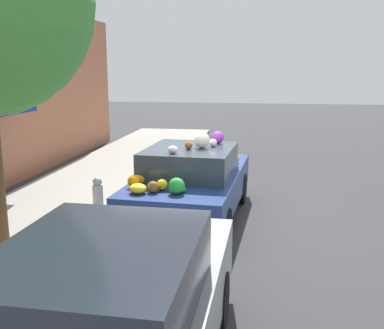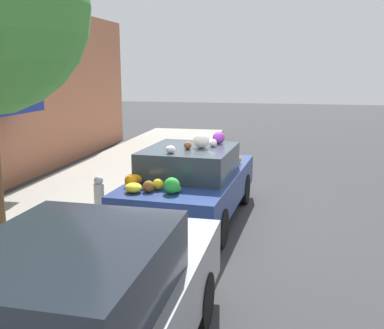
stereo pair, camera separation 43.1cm
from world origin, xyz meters
The scene contains 5 objects.
ground_plane centered at (0.00, 0.00, 0.00)m, with size 60.00×60.00×0.00m, color #38383A.
sidewalk_curb centered at (0.00, 2.70, 0.06)m, with size 24.00×3.20×0.12m.
fire_hydrant centered at (-0.27, 1.79, 0.47)m, with size 0.20×0.20×0.70m.
art_car centered at (-0.04, -0.01, 0.75)m, with size 4.13×2.01×1.72m.
parked_car_plain centered at (-5.02, -0.11, 0.79)m, with size 4.33×1.77×1.55m.
Camera 2 is at (-8.15, -1.75, 2.86)m, focal length 42.00 mm.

